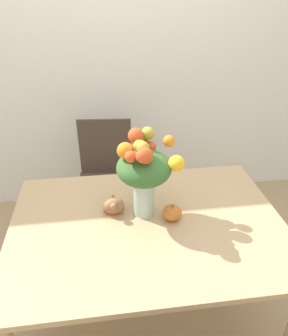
{
  "coord_description": "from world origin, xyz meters",
  "views": [
    {
      "loc": [
        -0.19,
        -1.24,
        1.82
      ],
      "look_at": [
        -0.01,
        0.09,
        1.02
      ],
      "focal_mm": 35.0,
      "sensor_mm": 36.0,
      "label": 1
    }
  ],
  "objects_px": {
    "dining_chair_near_window": "(106,178)",
    "pumpkin": "(172,213)",
    "turkey_figurine": "(114,203)",
    "flower_vase": "(144,170)"
  },
  "relations": [
    {
      "from": "flower_vase",
      "to": "dining_chair_near_window",
      "type": "relative_size",
      "value": 0.49
    },
    {
      "from": "pumpkin",
      "to": "dining_chair_near_window",
      "type": "bearing_deg",
      "value": 110.01
    },
    {
      "from": "dining_chair_near_window",
      "to": "turkey_figurine",
      "type": "bearing_deg",
      "value": -82.66
    },
    {
      "from": "turkey_figurine",
      "to": "dining_chair_near_window",
      "type": "height_order",
      "value": "dining_chair_near_window"
    },
    {
      "from": "flower_vase",
      "to": "dining_chair_near_window",
      "type": "xyz_separation_m",
      "value": [
        -0.19,
        0.8,
        -0.54
      ]
    },
    {
      "from": "dining_chair_near_window",
      "to": "flower_vase",
      "type": "bearing_deg",
      "value": -71.8
    },
    {
      "from": "pumpkin",
      "to": "flower_vase",
      "type": "bearing_deg",
      "value": 151.34
    },
    {
      "from": "dining_chair_near_window",
      "to": "pumpkin",
      "type": "bearing_deg",
      "value": -64.91
    },
    {
      "from": "turkey_figurine",
      "to": "dining_chair_near_window",
      "type": "distance_m",
      "value": 0.83
    },
    {
      "from": "flower_vase",
      "to": "pumpkin",
      "type": "bearing_deg",
      "value": -28.66
    }
  ]
}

